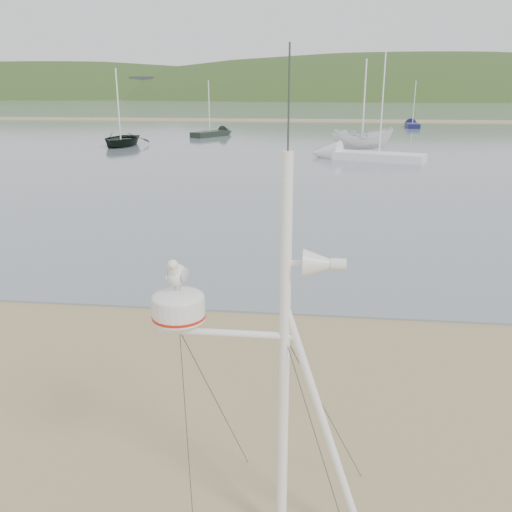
# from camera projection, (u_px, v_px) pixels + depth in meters

# --- Properties ---
(ground) EXTENTS (560.00, 560.00, 0.00)m
(ground) POSITION_uv_depth(u_px,v_px,m) (76.00, 418.00, 7.68)
(ground) COLOR #8E7852
(ground) RESTS_ON ground
(water) EXTENTS (560.00, 256.00, 0.04)m
(water) POSITION_uv_depth(u_px,v_px,m) (308.00, 106.00, 132.78)
(water) COLOR slate
(water) RESTS_ON ground
(sandbar) EXTENTS (560.00, 7.00, 0.07)m
(sandbar) POSITION_uv_depth(u_px,v_px,m) (297.00, 121.00, 74.01)
(sandbar) COLOR #8E7852
(sandbar) RESTS_ON water
(hill_ridge) EXTENTS (620.00, 180.00, 80.00)m
(hill_ridge) POSITION_uv_depth(u_px,v_px,m) (356.00, 145.00, 234.25)
(hill_ridge) COLOR #253A17
(hill_ridge) RESTS_ON ground
(far_cottages) EXTENTS (294.40, 6.30, 8.00)m
(far_cottages) POSITION_uv_depth(u_px,v_px,m) (321.00, 88.00, 191.92)
(far_cottages) COLOR silver
(far_cottages) RESTS_ON ground
(mast_rig) EXTENTS (2.15, 2.29, 4.85)m
(mast_rig) POSITION_uv_depth(u_px,v_px,m) (277.00, 442.00, 5.31)
(mast_rig) COLOR white
(mast_rig) RESTS_ON ground
(boat_dark) EXTENTS (3.63, 1.10, 5.06)m
(boat_dark) POSITION_uv_depth(u_px,v_px,m) (119.00, 113.00, 41.79)
(boat_dark) COLOR black
(boat_dark) RESTS_ON water
(boat_white) EXTENTS (1.69, 1.64, 4.34)m
(boat_white) POSITION_uv_depth(u_px,v_px,m) (363.00, 120.00, 38.38)
(boat_white) COLOR white
(boat_white) RESTS_ON water
(sailboat_dark_mid) EXTENTS (3.78, 5.33, 5.41)m
(sailboat_dark_mid) POSITION_uv_depth(u_px,v_px,m) (218.00, 133.00, 51.38)
(sailboat_dark_mid) COLOR black
(sailboat_dark_mid) RESTS_ON ground
(sailboat_white_near) EXTENTS (7.51, 4.23, 7.29)m
(sailboat_white_near) POSITION_uv_depth(u_px,v_px,m) (348.00, 155.00, 34.86)
(sailboat_white_near) COLOR white
(sailboat_white_near) RESTS_ON ground
(sailboat_blue_far) EXTENTS (1.62, 5.57, 5.53)m
(sailboat_blue_far) POSITION_uv_depth(u_px,v_px,m) (411.00, 124.00, 62.91)
(sailboat_blue_far) COLOR #121541
(sailboat_blue_far) RESTS_ON ground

